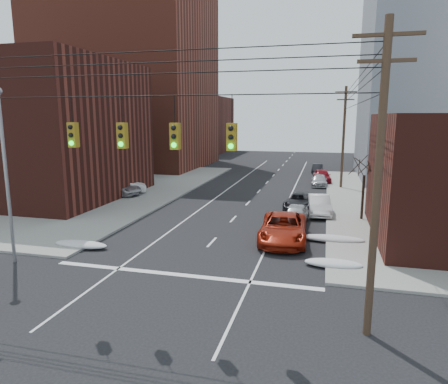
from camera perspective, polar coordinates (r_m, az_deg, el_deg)
The scene contains 25 objects.
ground at distance 15.29m, azimuth -15.18°, elevation -20.48°, with size 160.00×160.00×0.00m, color black.
sidewalk_nw at distance 51.61m, azimuth -26.72°, elevation 0.94°, with size 40.00×40.00×0.15m, color gray.
building_brick_tall at distance 67.15m, azimuth -13.55°, elevation 16.58°, with size 24.00×20.00×30.00m, color maroon.
building_brick_near at distance 43.99m, azimuth -26.73°, elevation 7.87°, with size 20.00×16.00×13.00m, color #481B15.
building_brick_far at distance 91.36m, azimuth -6.73°, elevation 9.52°, with size 22.00×18.00×12.00m, color #481B15.
building_glass at distance 83.13m, azimuth 26.95°, elevation 11.79°, with size 20.00×18.00×22.00m, color gray.
utility_pole_right at distance 14.51m, azimuth 21.12°, elevation 1.89°, with size 2.20×0.28×11.00m.
utility_pole_far at distance 45.34m, azimuth 16.72°, elevation 7.70°, with size 2.20×0.28×11.00m.
traffic_signals at distance 15.73m, azimuth -10.81°, elevation 8.12°, with size 17.00×0.42×2.02m.
street_light at distance 23.83m, azimuth -28.84°, elevation 3.88°, with size 0.44×0.44×9.32m.
bare_tree at distance 31.87m, azimuth 19.23°, elevation 0.17°, with size 2.09×2.20×4.93m.
snow_nw at distance 25.87m, azimuth -19.77°, elevation -7.06°, with size 3.50×1.08×0.42m, color silver.
snow_ne at distance 22.13m, azimuth 15.36°, elevation -9.82°, with size 3.00×1.08×0.42m, color silver.
snow_east_far at distance 26.40m, azimuth 15.24°, elevation -6.44°, with size 4.00×1.08×0.42m, color silver.
red_pickup at distance 25.71m, azimuth 8.47°, elevation -5.11°, with size 2.87×6.22×1.73m, color #9A200E.
parked_car_a at distance 29.97m, azimuth 10.23°, elevation -3.19°, with size 1.68×4.17×1.42m, color #A9A9AE.
parked_car_b at distance 33.26m, azimuth 13.43°, elevation -1.81°, with size 1.64×4.71×1.55m, color white.
parked_car_c at distance 34.66m, azimuth 10.83°, elevation -1.36°, with size 2.28×4.93×1.37m, color black.
parked_car_d at distance 47.01m, azimuth 13.47°, elevation 1.62°, with size 1.75×4.30×1.25m, color #A6A6AB.
parked_car_e at distance 49.57m, azimuth 13.82°, elevation 2.26°, with size 1.87×4.64×1.58m, color maroon.
parked_car_f at distance 58.03m, azimuth 13.18°, elevation 3.31°, with size 1.30×3.74×1.23m, color black.
lot_car_a at distance 41.63m, azimuth -14.11°, elevation 0.79°, with size 1.54×4.42×1.46m, color silver.
lot_car_b at distance 41.20m, azimuth -14.61°, elevation 0.60°, with size 2.27×4.92×1.37m, color #A9A9AD.
lot_car_c at distance 40.73m, azimuth -25.29°, elevation -0.21°, with size 1.89×4.66×1.35m, color black.
lot_car_d at distance 49.76m, azimuth -17.86°, elevation 2.20°, with size 1.75×4.34×1.48m, color #B2B2B7.
Camera 1 is at (6.76, -11.26, 7.84)m, focal length 32.00 mm.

